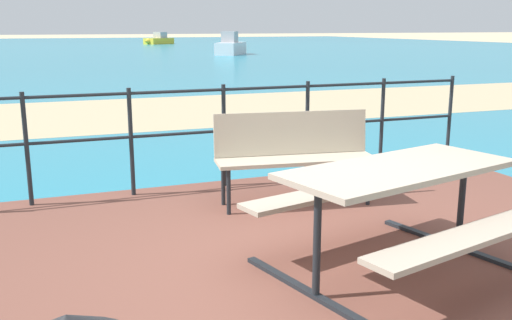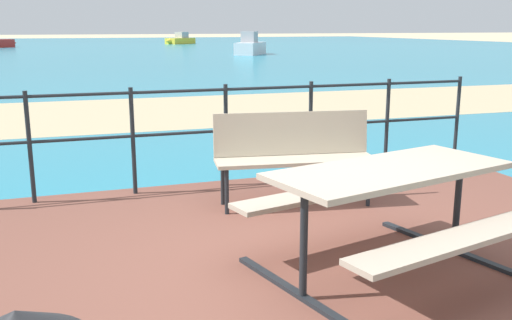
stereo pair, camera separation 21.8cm
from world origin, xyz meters
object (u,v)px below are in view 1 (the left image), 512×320
object	(u,v)px
picnic_table	(398,192)
park_bench	(294,149)
boat_near	(231,47)
boat_mid	(159,40)

from	to	relation	value
picnic_table	park_bench	distance (m)	1.76
boat_near	park_bench	bearing A→B (deg)	-163.26
park_bench	boat_near	xyz separation A→B (m)	(9.30, 29.54, -0.11)
picnic_table	boat_near	world-z (taller)	boat_near
park_bench	boat_near	distance (m)	30.97
park_bench	boat_near	world-z (taller)	boat_near
boat_near	boat_mid	world-z (taller)	boat_near
picnic_table	boat_near	bearing A→B (deg)	59.36
picnic_table	boat_mid	xyz separation A→B (m)	(9.43, 53.62, -0.25)
park_bench	boat_mid	bearing A→B (deg)	88.14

